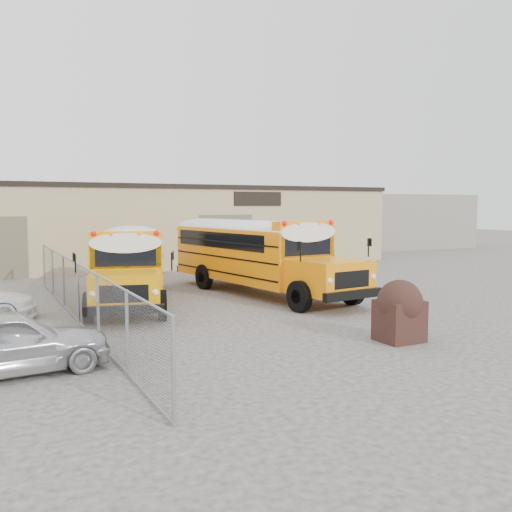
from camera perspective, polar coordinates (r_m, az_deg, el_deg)
name	(u,v)px	position (r m, az deg, el deg)	size (l,w,h in m)	color
ground	(303,323)	(17.20, 4.73, -6.70)	(120.00, 120.00, 0.00)	#3D3A38
warehouse	(133,224)	(35.50, -12.21, 3.11)	(30.20, 10.20, 4.67)	tan
chainlink_fence	(78,293)	(17.80, -17.36, -3.57)	(0.07, 18.07, 1.81)	gray
distant_building_right	(398,221)	(50.47, 14.02, 3.42)	(10.00, 8.00, 4.40)	gray
school_bus_left	(132,248)	(26.92, -12.26, 0.83)	(4.65, 9.55, 2.72)	orange
school_bus_right	(184,242)	(28.08, -7.18, 1.40)	(3.90, 10.47, 2.99)	orange
tarp_bundle	(400,310)	(15.20, 14.17, -5.24)	(1.18, 1.18, 1.60)	black
car_silver	(8,342)	(12.90, -23.59, -7.92)	(1.64, 4.08, 1.39)	silver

